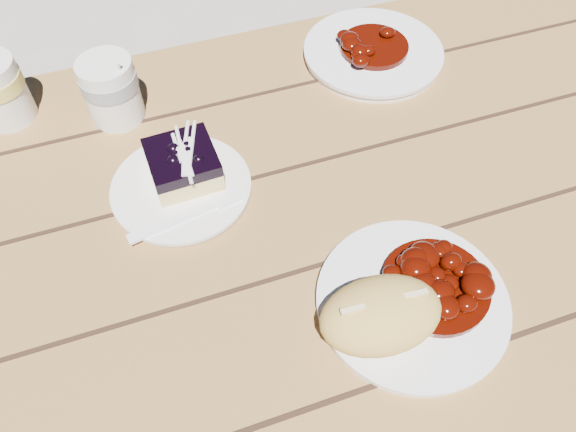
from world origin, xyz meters
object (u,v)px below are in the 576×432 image
object	(u,v)px
dessert_plate	(181,188)
second_plate	(373,53)
main_plate	(412,303)
coffee_cup	(111,90)
bread_roll	(381,315)
blueberry_cake	(183,164)
picnic_table	(311,273)

from	to	relation	value
dessert_plate	second_plate	bearing A→B (deg)	25.85
main_plate	coffee_cup	size ratio (longest dim) A/B	2.22
bread_roll	blueberry_cake	world-z (taller)	bread_roll
picnic_table	main_plate	xyz separation A→B (m)	(0.06, -0.17, 0.17)
blueberry_cake	coffee_cup	bearing A→B (deg)	110.49
bread_roll	second_plate	size ratio (longest dim) A/B	0.61
blueberry_cake	second_plate	size ratio (longest dim) A/B	0.41
picnic_table	second_plate	xyz separation A→B (m)	(0.20, 0.27, 0.17)
dessert_plate	second_plate	xyz separation A→B (m)	(0.36, 0.17, 0.00)
bread_roll	coffee_cup	distance (m)	0.50
coffee_cup	second_plate	world-z (taller)	coffee_cup
picnic_table	bread_roll	world-z (taller)	bread_roll
dessert_plate	blueberry_cake	bearing A→B (deg)	56.31
blueberry_cake	bread_roll	bearing A→B (deg)	-65.20
picnic_table	coffee_cup	bearing A→B (deg)	129.14
main_plate	second_plate	world-z (taller)	same
blueberry_cake	dessert_plate	bearing A→B (deg)	-126.08
blueberry_cake	coffee_cup	xyz separation A→B (m)	(-0.07, 0.16, 0.01)
picnic_table	bread_roll	size ratio (longest dim) A/B	14.90
main_plate	dessert_plate	size ratio (longest dim) A/B	1.19
picnic_table	second_plate	bearing A→B (deg)	52.81
bread_roll	blueberry_cake	size ratio (longest dim) A/B	1.48
picnic_table	coffee_cup	distance (m)	0.40
main_plate	blueberry_cake	size ratio (longest dim) A/B	2.39
blueberry_cake	coffee_cup	world-z (taller)	coffee_cup
main_plate	dessert_plate	world-z (taller)	main_plate
bread_roll	dessert_plate	xyz separation A→B (m)	(-0.16, 0.28, -0.05)
bread_roll	coffee_cup	size ratio (longest dim) A/B	1.38
main_plate	coffee_cup	bearing A→B (deg)	122.28
dessert_plate	main_plate	bearing A→B (deg)	-50.10
main_plate	coffee_cup	distance (m)	0.51
main_plate	bread_roll	bearing A→B (deg)	-160.02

